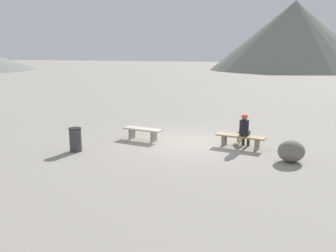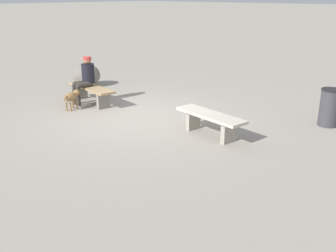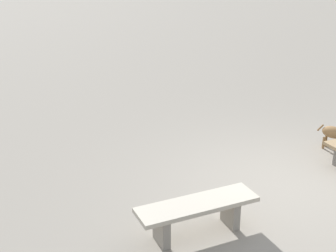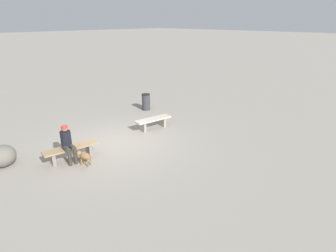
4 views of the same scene
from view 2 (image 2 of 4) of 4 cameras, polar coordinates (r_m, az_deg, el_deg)
name	(u,v)px [view 2 (image 2 of 4)]	position (r m, az deg, el deg)	size (l,w,h in m)	color
ground	(137,119)	(9.10, -4.69, 1.06)	(210.00, 210.00, 0.06)	gray
bench_left	(210,120)	(7.87, 6.32, 0.97)	(1.67, 0.70, 0.47)	gray
bench_right	(91,91)	(10.40, -11.36, 5.15)	(1.83, 0.71, 0.46)	gray
seated_person	(85,76)	(10.38, -12.21, 7.23)	(0.38, 0.62, 1.24)	black
dog	(72,97)	(9.95, -14.13, 4.27)	(0.34, 0.61, 0.47)	olive
trash_bin	(329,107)	(9.12, 22.94, 2.57)	(0.44, 0.44, 0.84)	#38383D
boulder	(87,75)	(12.44, -12.05, 7.43)	(0.79, 0.86, 0.69)	#6B665B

